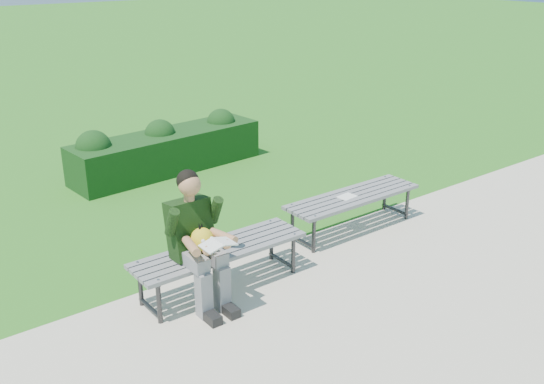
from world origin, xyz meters
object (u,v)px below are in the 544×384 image
object	(u,v)px
hedge	(165,149)
paper_sheet	(347,197)
seated_boy	(197,236)
bench_right	(353,199)
bench_left	(220,253)

from	to	relation	value
hedge	paper_sheet	size ratio (longest dim) A/B	13.27
hedge	paper_sheet	bearing A→B (deg)	-79.44
hedge	seated_boy	distance (m)	4.05
hedge	seated_boy	bearing A→B (deg)	-113.45
bench_right	seated_boy	bearing A→B (deg)	-172.35
bench_left	bench_right	world-z (taller)	same
seated_boy	paper_sheet	bearing A→B (deg)	7.99
paper_sheet	bench_left	bearing A→B (deg)	-173.48
hedge	seated_boy	world-z (taller)	seated_boy
bench_left	paper_sheet	xyz separation A→B (m)	(1.94, 0.22, 0.06)
hedge	bench_right	distance (m)	3.47
bench_left	bench_right	distance (m)	2.05
bench_left	bench_right	size ratio (longest dim) A/B	1.00
bench_left	seated_boy	xyz separation A→B (m)	(-0.30, -0.09, 0.30)
hedge	bench_left	size ratio (longest dim) A/B	1.73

